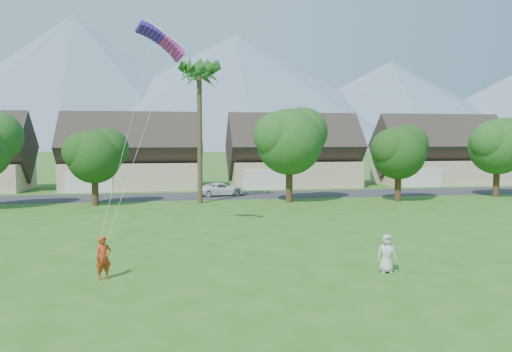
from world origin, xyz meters
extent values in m
plane|color=#2D6019|center=(0.00, 0.00, 0.00)|extent=(500.00, 500.00, 0.00)
cube|color=#2D2D30|center=(0.00, 34.00, 0.01)|extent=(90.00, 7.00, 0.01)
imported|color=#AE3413|center=(-7.16, 5.02, 0.89)|extent=(0.77, 0.68, 1.78)
imported|color=silver|center=(4.76, 4.14, 0.83)|extent=(0.89, 0.66, 1.66)
imported|color=white|center=(0.49, 34.00, 0.65)|extent=(4.91, 2.77, 1.30)
cone|color=slate|center=(-55.00, 260.00, 35.00)|extent=(190.00, 190.00, 70.00)
cone|color=slate|center=(30.00, 260.00, 31.00)|extent=(240.00, 240.00, 62.00)
cone|color=slate|center=(120.00, 260.00, 25.00)|extent=(200.00, 200.00, 50.00)
cube|color=beige|center=(-9.00, 43.00, 1.50)|extent=(15.00, 8.00, 3.00)
cube|color=#382D28|center=(-9.00, 43.00, 4.79)|extent=(15.75, 8.15, 8.15)
cube|color=silver|center=(-13.20, 38.94, 1.10)|extent=(4.80, 0.12, 2.20)
cube|color=beige|center=(10.00, 43.00, 1.50)|extent=(15.00, 8.00, 3.00)
cube|color=#382D28|center=(10.00, 43.00, 4.79)|extent=(15.75, 8.15, 8.15)
cube|color=silver|center=(5.80, 38.94, 1.10)|extent=(4.80, 0.12, 2.20)
cube|color=beige|center=(29.00, 43.00, 1.50)|extent=(15.00, 8.00, 3.00)
cube|color=#382D28|center=(29.00, 43.00, 4.79)|extent=(15.75, 8.15, 8.15)
cube|color=silver|center=(24.80, 38.94, 1.10)|extent=(4.80, 0.12, 2.20)
cylinder|color=#47301C|center=(-11.00, 28.50, 1.09)|extent=(0.56, 0.56, 2.18)
sphere|color=#214916|center=(-11.00, 28.50, 4.22)|extent=(4.62, 4.62, 4.62)
cylinder|color=#47301C|center=(6.00, 28.00, 1.41)|extent=(0.62, 0.62, 2.82)
sphere|color=#214916|center=(6.00, 28.00, 5.46)|extent=(5.98, 5.98, 5.98)
cylinder|color=#47301C|center=(16.00, 27.00, 1.15)|extent=(0.58, 0.58, 2.30)
sphere|color=#214916|center=(16.00, 27.00, 4.46)|extent=(4.90, 4.90, 4.90)
cylinder|color=#47301C|center=(27.00, 28.50, 1.28)|extent=(0.60, 0.60, 2.56)
sphere|color=#214916|center=(27.00, 28.50, 4.96)|extent=(5.44, 5.44, 5.44)
cylinder|color=#4C3D26|center=(-2.00, 28.50, 6.00)|extent=(0.44, 0.44, 12.00)
sphere|color=#286021|center=(-2.00, 28.50, 12.30)|extent=(3.00, 3.00, 3.00)
cube|color=#3D16AB|center=(-5.56, 13.45, 11.41)|extent=(1.59, 1.23, 0.50)
cube|color=#B52296|center=(-4.12, 13.45, 11.41)|extent=(1.59, 1.23, 0.50)
camera|label=1|loc=(-4.24, -15.83, 5.80)|focal=35.00mm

